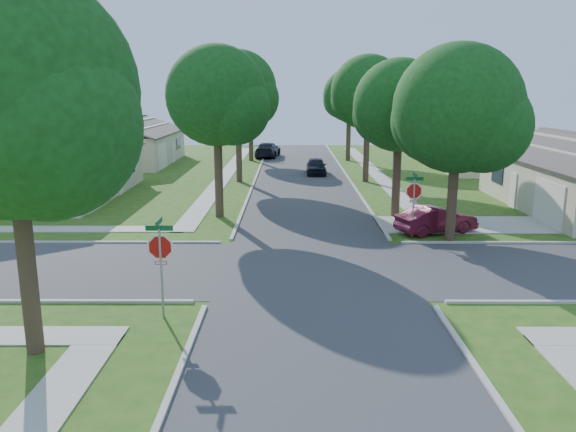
% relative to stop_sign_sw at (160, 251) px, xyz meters
% --- Properties ---
extents(ground, '(100.00, 100.00, 0.00)m').
position_rel_stop_sign_sw_xyz_m(ground, '(4.70, 4.70, -2.03)').
color(ground, '#2A4D15').
rests_on(ground, ground).
extents(road_ns, '(7.00, 100.00, 0.02)m').
position_rel_stop_sign_sw_xyz_m(road_ns, '(4.70, 4.70, -2.03)').
color(road_ns, '#333335').
rests_on(road_ns, ground).
extents(sidewalk_ne, '(1.20, 40.00, 0.04)m').
position_rel_stop_sign_sw_xyz_m(sidewalk_ne, '(10.80, 30.70, -2.01)').
color(sidewalk_ne, '#9E9B91').
rests_on(sidewalk_ne, ground).
extents(sidewalk_nw, '(1.20, 40.00, 0.04)m').
position_rel_stop_sign_sw_xyz_m(sidewalk_nw, '(-1.40, 30.70, -2.01)').
color(sidewalk_nw, '#9E9B91').
rests_on(sidewalk_nw, ground).
extents(driveway, '(8.80, 3.60, 0.05)m').
position_rel_stop_sign_sw_xyz_m(driveway, '(12.60, 11.80, -2.01)').
color(driveway, '#9E9B91').
rests_on(driveway, ground).
extents(stop_sign_sw, '(1.05, 0.80, 2.98)m').
position_rel_stop_sign_sw_xyz_m(stop_sign_sw, '(0.00, 0.00, 0.00)').
color(stop_sign_sw, gray).
rests_on(stop_sign_sw, ground).
extents(stop_sign_ne, '(1.05, 0.80, 2.98)m').
position_rel_stop_sign_sw_xyz_m(stop_sign_ne, '(9.40, 9.40, 0.00)').
color(stop_sign_ne, gray).
rests_on(stop_sign_ne, ground).
extents(tree_e_near, '(4.97, 4.80, 8.28)m').
position_rel_stop_sign_sw_xyz_m(tree_e_near, '(9.45, 13.71, 3.61)').
color(tree_e_near, '#38281C').
rests_on(tree_e_near, ground).
extents(tree_e_mid, '(5.59, 5.40, 9.21)m').
position_rel_stop_sign_sw_xyz_m(tree_e_mid, '(9.46, 25.71, 4.22)').
color(tree_e_mid, '#38281C').
rests_on(tree_e_mid, ground).
extents(tree_e_far, '(5.17, 5.00, 8.72)m').
position_rel_stop_sign_sw_xyz_m(tree_e_far, '(9.45, 38.71, 3.95)').
color(tree_e_far, '#38281C').
rests_on(tree_e_far, ground).
extents(tree_w_near, '(5.38, 5.20, 8.97)m').
position_rel_stop_sign_sw_xyz_m(tree_w_near, '(0.06, 13.71, 4.08)').
color(tree_w_near, '#38281C').
rests_on(tree_w_near, ground).
extents(tree_w_mid, '(5.80, 5.60, 9.56)m').
position_rel_stop_sign_sw_xyz_m(tree_w_mid, '(0.06, 25.71, 4.46)').
color(tree_w_mid, '#38281C').
rests_on(tree_w_mid, ground).
extents(tree_w_far, '(4.76, 4.60, 8.04)m').
position_rel_stop_sign_sw_xyz_m(tree_w_far, '(0.05, 38.71, 3.48)').
color(tree_w_far, '#38281C').
rests_on(tree_w_far, ground).
extents(tree_sw_corner, '(6.21, 6.00, 9.55)m').
position_rel_stop_sign_sw_xyz_m(tree_sw_corner, '(-2.74, -2.29, 4.23)').
color(tree_sw_corner, '#38281C').
rests_on(tree_sw_corner, ground).
extents(tree_ne_corner, '(5.80, 5.60, 8.66)m').
position_rel_stop_sign_sw_xyz_m(tree_ne_corner, '(11.06, 8.91, 3.56)').
color(tree_ne_corner, '#38281C').
rests_on(tree_ne_corner, ground).
extents(house_ne_far, '(8.42, 13.60, 4.23)m').
position_rel_stop_sign_sw_xyz_m(house_ne_far, '(20.69, 33.70, -0.51)').
color(house_ne_far, '#B5AA8F').
rests_on(house_ne_far, ground).
extents(house_nw_near, '(8.42, 13.60, 4.23)m').
position_rel_stop_sign_sw_xyz_m(house_nw_near, '(-11.29, 19.70, -0.51)').
color(house_nw_near, '#B5AA8F').
rests_on(house_nw_near, ground).
extents(house_nw_far, '(8.42, 13.60, 4.23)m').
position_rel_stop_sign_sw_xyz_m(house_nw_far, '(-11.29, 36.70, -0.51)').
color(house_nw_far, '#B5AA8F').
rests_on(house_nw_far, ground).
extents(car_driveway, '(4.12, 2.68, 1.28)m').
position_rel_stop_sign_sw_xyz_m(car_driveway, '(10.70, 10.20, -1.39)').
color(car_driveway, '#4E1021').
rests_on(car_driveway, ground).
extents(car_curb_east, '(1.59, 3.89, 1.32)m').
position_rel_stop_sign_sw_xyz_m(car_curb_east, '(5.90, 29.57, -1.37)').
color(car_curb_east, black).
rests_on(car_curb_east, ground).
extents(car_curb_west, '(2.72, 5.40, 1.50)m').
position_rel_stop_sign_sw_xyz_m(car_curb_west, '(1.50, 41.59, -1.28)').
color(car_curb_west, black).
rests_on(car_curb_west, ground).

